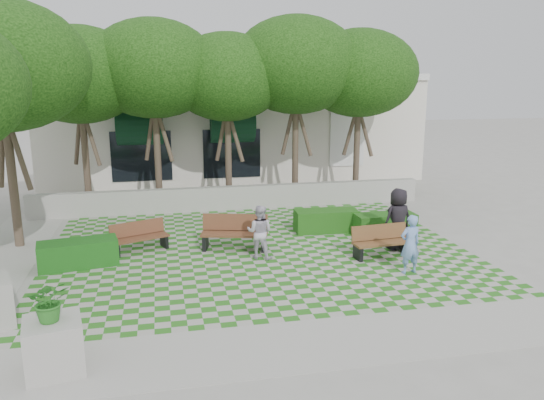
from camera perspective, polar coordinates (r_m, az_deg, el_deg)
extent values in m
plane|color=gray|center=(14.72, -0.68, -6.70)|extent=(90.00, 90.00, 0.00)
plane|color=#2B721E|center=(15.65, -1.41, -5.47)|extent=(12.00, 12.00, 0.00)
cube|color=#9E9B93|center=(10.54, 4.58, -15.13)|extent=(16.00, 2.00, 0.01)
cube|color=#9E9B93|center=(20.48, -4.13, 0.25)|extent=(15.00, 0.36, 0.90)
cube|color=brown|center=(15.31, 11.83, -4.52)|extent=(1.75, 0.67, 0.06)
cube|color=brown|center=(15.44, 11.43, -3.36)|extent=(1.71, 0.27, 0.43)
cube|color=black|center=(15.04, 9.23, -5.61)|extent=(0.14, 0.48, 0.42)
cube|color=black|center=(15.74, 14.22, -4.99)|extent=(0.14, 0.48, 0.42)
cube|color=#57311D|center=(15.64, -4.08, -3.67)|extent=(2.03, 1.07, 0.06)
cube|color=#57311D|center=(15.83, -3.98, -2.37)|extent=(1.91, 0.63, 0.49)
cube|color=black|center=(15.84, -7.17, -4.46)|extent=(0.24, 0.55, 0.47)
cube|color=black|center=(15.64, -0.91, -4.59)|extent=(0.24, 0.55, 0.47)
cube|color=#58311E|center=(15.94, -13.98, -4.00)|extent=(1.71, 1.08, 0.05)
cube|color=#58311E|center=(16.08, -14.33, -2.94)|extent=(1.57, 0.72, 0.41)
cube|color=black|center=(15.78, -16.43, -5.12)|extent=(0.26, 0.46, 0.40)
cube|color=black|center=(16.25, -11.52, -4.31)|extent=(0.26, 0.46, 0.40)
cube|color=#194A13|center=(17.55, 12.04, -2.55)|extent=(1.97, 0.82, 0.69)
cube|color=#1B4E14|center=(17.60, 5.83, -2.22)|extent=(2.09, 0.92, 0.72)
cube|color=#144C14|center=(15.23, -20.12, -5.43)|extent=(2.15, 1.16, 0.71)
cube|color=#9E9B93|center=(10.17, -22.39, -14.31)|extent=(1.10, 1.10, 0.94)
imported|color=#2A7424|center=(9.83, -22.82, -9.95)|extent=(0.76, 0.69, 0.73)
imported|color=#779BDA|center=(14.15, 14.63, -4.63)|extent=(0.61, 0.44, 1.57)
imported|color=black|center=(16.01, 13.39, -2.00)|extent=(0.99, 0.74, 1.83)
imported|color=silver|center=(14.83, -1.34, -3.45)|extent=(0.92, 0.85, 1.53)
cylinder|color=#47382B|center=(21.59, -19.37, 3.91)|extent=(0.26, 0.26, 3.64)
ellipsoid|color=#1E4C11|center=(21.36, -20.04, 12.54)|extent=(4.80, 4.80, 3.60)
cylinder|color=#47382B|center=(21.41, -12.19, 4.51)|extent=(0.26, 0.26, 3.81)
ellipsoid|color=#1E4C11|center=(21.19, -12.65, 13.63)|extent=(5.00, 5.00, 3.75)
cylinder|color=#47382B|center=(21.60, -4.72, 4.53)|extent=(0.26, 0.26, 3.58)
ellipsoid|color=#1E4C11|center=(21.36, -4.88, 13.05)|extent=(4.60, 4.60, 3.45)
cylinder|color=#47382B|center=(22.10, 2.52, 5.20)|extent=(0.26, 0.26, 3.92)
ellipsoid|color=#1E4C11|center=(21.90, 2.61, 14.31)|extent=(5.20, 5.20, 3.90)
cylinder|color=#47382B|center=(22.94, 9.08, 5.05)|extent=(0.26, 0.26, 3.70)
ellipsoid|color=#1E4C11|center=(22.73, 9.39, 13.32)|extent=(4.80, 4.80, 3.60)
cylinder|color=#47382B|center=(17.40, -26.09, 1.54)|extent=(0.26, 0.26, 3.81)
ellipsoid|color=#1E4C11|center=(17.12, -27.25, 12.75)|extent=(5.00, 5.00, 3.75)
cube|color=silver|center=(28.14, -4.48, 7.97)|extent=(18.00, 8.00, 5.00)
cube|color=white|center=(24.08, -3.27, 13.09)|extent=(18.00, 0.30, 0.30)
cube|color=black|center=(25.47, 8.08, 6.67)|extent=(1.40, 0.10, 2.40)
cylinder|color=#0E351E|center=(23.86, -14.04, 7.92)|extent=(3.00, 1.80, 1.80)
cube|color=black|center=(24.01, -13.86, 4.59)|extent=(2.60, 0.08, 2.20)
cylinder|color=#0E351E|center=(24.06, -4.39, 8.31)|extent=(3.00, 1.80, 1.80)
cube|color=black|center=(24.22, -4.33, 5.00)|extent=(2.60, 0.08, 2.20)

